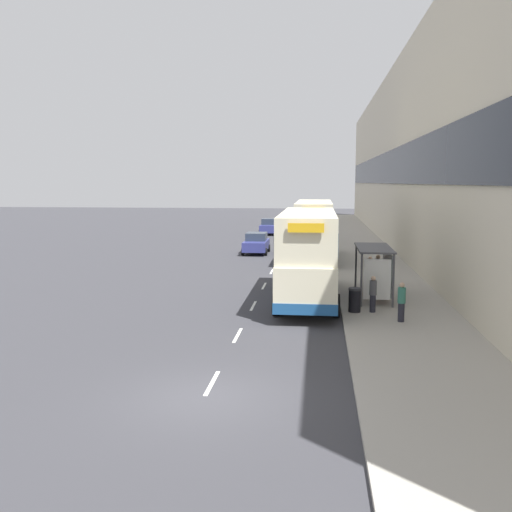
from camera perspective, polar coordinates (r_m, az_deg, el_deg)
The scene contains 21 objects.
ground_plane at distance 15.72m, azimuth -5.18°, elevation -13.90°, with size 220.00×220.00×0.00m, color #38383D.
pavement at distance 53.26m, azimuth 10.09°, elevation 1.22°, with size 5.00×93.00×0.14m.
terrace_facade at distance 53.41m, azimuth 14.61°, elevation 9.37°, with size 3.10×93.00×15.51m.
lane_mark_0 at distance 16.72m, azimuth -4.42°, elevation -12.54°, with size 0.12×2.00×0.01m.
lane_mark_1 at distance 21.56m, azimuth -1.85°, elevation -7.93°, with size 0.12×2.00×0.01m.
lane_mark_2 at distance 26.51m, azimuth -0.27°, elevation -5.01°, with size 0.12×2.00×0.01m.
lane_mark_3 at distance 31.52m, azimuth 0.81°, elevation -3.01°, with size 0.12×2.00×0.01m.
lane_mark_4 at distance 36.57m, azimuth 1.59°, elevation -1.56°, with size 0.12×2.00×0.01m.
lane_mark_5 at distance 41.63m, azimuth 2.17°, elevation -0.46°, with size 0.12×2.00×0.01m.
lane_mark_6 at distance 46.72m, azimuth 2.63°, elevation 0.39°, with size 0.12×2.00×0.01m.
bus_shelter at distance 27.55m, azimuth 12.09°, elevation -0.75°, with size 1.60×4.20×2.48m.
double_decker_bus_near at distance 27.29m, azimuth 5.23°, elevation 0.17°, with size 2.85×10.17×4.30m.
double_decker_bus_ahead at distance 41.66m, azimuth 5.80°, elevation 2.66°, with size 2.85×10.59×4.30m.
car_0 at distance 45.76m, azimuth 0.03°, elevation 1.29°, with size 2.01×4.15×1.67m.
car_1 at distance 62.47m, azimuth 1.34°, elevation 2.96°, with size 2.03×3.94×1.74m.
car_2 at distance 54.76m, azimuth 5.89°, elevation 2.30°, with size 1.95×3.95×1.74m.
pedestrian_at_shelter at distance 25.02m, azimuth 11.61°, elevation -3.71°, with size 0.31×0.31×1.58m.
pedestrian_1 at distance 23.58m, azimuth 14.34°, elevation -4.45°, with size 0.32×0.32×1.60m.
pedestrian_2 at distance 30.32m, azimuth 12.07°, elevation -1.54°, with size 0.36×0.36×1.83m.
pedestrian_3 at distance 31.44m, azimuth 11.32°, elevation -1.43°, with size 0.31×0.31×1.59m.
litter_bin at distance 24.98m, azimuth 9.84°, elevation -4.33°, with size 0.55×0.55×1.05m.
Camera 1 is at (2.98, -14.34, 5.71)m, focal length 40.00 mm.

